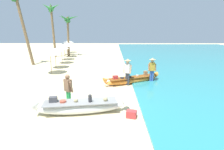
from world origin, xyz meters
The scene contains 17 objects.
ground_plane centered at (0.00, 0.00, 0.00)m, with size 80.00×80.00×0.00m, color beige.
boat_white_foreground centered at (-0.24, -0.90, 0.30)m, with size 4.14×1.38×0.85m.
boat_orange_midground centered at (2.46, 3.65, 0.25)m, with size 4.01×2.24×0.73m.
person_vendor_hatted centered at (2.12, 3.18, 1.03)m, with size 0.58×0.46×1.78m.
person_tourist_customer centered at (-0.91, -0.25, 0.90)m, with size 0.54×0.51×1.59m.
person_vendor_assistant centered at (3.85, 3.86, 1.00)m, with size 0.55×0.44×1.73m.
parasol_row_0 centered at (-3.96, 6.40, 1.75)m, with size 1.60×1.60×1.91m.
parasol_row_1 centered at (-4.26, 8.60, 1.75)m, with size 1.60×1.60×1.91m.
parasol_row_2 centered at (-4.33, 11.02, 1.75)m, with size 1.60×1.60×1.91m.
parasol_row_3 centered at (-4.68, 13.40, 1.75)m, with size 1.60×1.60×1.91m.
parasol_row_4 centered at (-4.89, 15.74, 1.75)m, with size 1.60×1.60×1.91m.
parasol_row_5 centered at (-5.54, 17.95, 1.75)m, with size 1.60×1.60×1.91m.
parasol_row_6 centered at (-5.81, 20.40, 1.75)m, with size 1.60×1.60×1.91m.
palm_tree_tall_inland centered at (-6.71, 16.02, 5.31)m, with size 2.42×2.44×6.84m.
palm_tree_leaning_seaward centered at (-7.97, 10.22, 5.57)m, with size 2.62×2.28×7.21m.
palm_tree_mid_cluster centered at (-4.83, 16.60, 4.42)m, with size 2.69×2.60×5.49m.
cooler_box centered at (1.96, -1.32, 0.15)m, with size 0.41×0.31×0.30m, color #C63838.
Camera 1 is at (1.19, -8.24, 3.59)m, focal length 28.95 mm.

